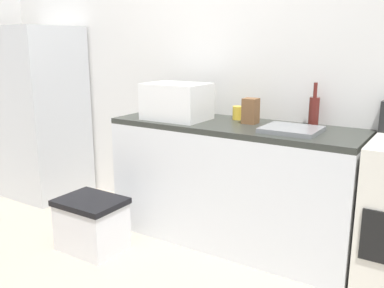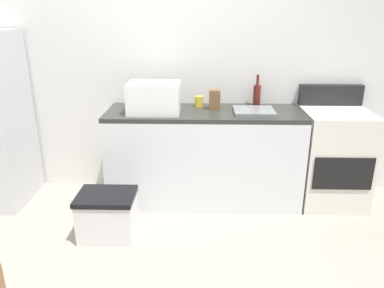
{
  "view_description": "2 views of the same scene",
  "coord_description": "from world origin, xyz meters",
  "px_view_note": "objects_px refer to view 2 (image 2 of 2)",
  "views": [
    {
      "loc": [
        1.63,
        -1.45,
        1.45
      ],
      "look_at": [
        0.23,
        0.75,
        0.83
      ],
      "focal_mm": 39.25,
      "sensor_mm": 36.0,
      "label": 1
    },
    {
      "loc": [
        0.27,
        -2.12,
        1.76
      ],
      "look_at": [
        0.2,
        0.81,
        0.71
      ],
      "focal_mm": 34.82,
      "sensor_mm": 36.0,
      "label": 2
    }
  ],
  "objects_px": {
    "coffee_mug": "(199,101)",
    "knife_block": "(215,100)",
    "wine_bottle": "(257,94)",
    "stove_oven": "(332,156)",
    "microwave": "(154,98)",
    "storage_bin": "(107,215)"
  },
  "relations": [
    {
      "from": "microwave",
      "to": "wine_bottle",
      "type": "height_order",
      "value": "wine_bottle"
    },
    {
      "from": "microwave",
      "to": "coffee_mug",
      "type": "distance_m",
      "value": 0.47
    },
    {
      "from": "microwave",
      "to": "storage_bin",
      "type": "xyz_separation_m",
      "value": [
        -0.34,
        -0.6,
        -0.84
      ]
    },
    {
      "from": "coffee_mug",
      "to": "storage_bin",
      "type": "height_order",
      "value": "coffee_mug"
    },
    {
      "from": "stove_oven",
      "to": "wine_bottle",
      "type": "relative_size",
      "value": 3.67
    },
    {
      "from": "stove_oven",
      "to": "microwave",
      "type": "height_order",
      "value": "microwave"
    },
    {
      "from": "knife_block",
      "to": "storage_bin",
      "type": "height_order",
      "value": "knife_block"
    },
    {
      "from": "microwave",
      "to": "knife_block",
      "type": "distance_m",
      "value": 0.56
    },
    {
      "from": "wine_bottle",
      "to": "storage_bin",
      "type": "xyz_separation_m",
      "value": [
        -1.29,
        -0.88,
        -0.82
      ]
    },
    {
      "from": "microwave",
      "to": "storage_bin",
      "type": "relative_size",
      "value": 1.0
    },
    {
      "from": "wine_bottle",
      "to": "knife_block",
      "type": "relative_size",
      "value": 1.67
    },
    {
      "from": "stove_oven",
      "to": "knife_block",
      "type": "xyz_separation_m",
      "value": [
        -1.13,
        0.07,
        0.52
      ]
    },
    {
      "from": "wine_bottle",
      "to": "storage_bin",
      "type": "height_order",
      "value": "wine_bottle"
    },
    {
      "from": "stove_oven",
      "to": "coffee_mug",
      "type": "height_order",
      "value": "stove_oven"
    },
    {
      "from": "coffee_mug",
      "to": "knife_block",
      "type": "bearing_deg",
      "value": -32.71
    },
    {
      "from": "microwave",
      "to": "wine_bottle",
      "type": "relative_size",
      "value": 1.53
    },
    {
      "from": "wine_bottle",
      "to": "coffee_mug",
      "type": "relative_size",
      "value": 3.0
    },
    {
      "from": "stove_oven",
      "to": "microwave",
      "type": "distance_m",
      "value": 1.77
    },
    {
      "from": "microwave",
      "to": "wine_bottle",
      "type": "bearing_deg",
      "value": 16.35
    },
    {
      "from": "microwave",
      "to": "storage_bin",
      "type": "bearing_deg",
      "value": -119.4
    },
    {
      "from": "coffee_mug",
      "to": "storage_bin",
      "type": "bearing_deg",
      "value": -131.53
    },
    {
      "from": "stove_oven",
      "to": "microwave",
      "type": "bearing_deg",
      "value": -177.6
    }
  ]
}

